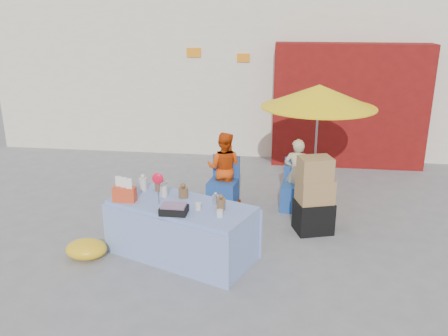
# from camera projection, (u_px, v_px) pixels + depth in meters

# --- Properties ---
(ground) EXTENTS (80.00, 80.00, 0.00)m
(ground) POSITION_uv_depth(u_px,v_px,m) (218.00, 247.00, 6.82)
(ground) COLOR slate
(ground) RESTS_ON ground
(backdrop) EXTENTS (14.00, 8.00, 7.80)m
(backdrop) POSITION_uv_depth(u_px,v_px,m) (277.00, 15.00, 12.83)
(backdrop) COLOR silver
(backdrop) RESTS_ON ground
(market_table) EXTENTS (2.19, 1.61, 1.20)m
(market_table) POSITION_uv_depth(u_px,v_px,m) (181.00, 229.00, 6.48)
(market_table) COLOR #7F95CC
(market_table) RESTS_ON ground
(chair_left) EXTENTS (0.54, 0.53, 0.85)m
(chair_left) POSITION_uv_depth(u_px,v_px,m) (223.00, 191.00, 8.21)
(chair_left) COLOR #214797
(chair_left) RESTS_ON ground
(chair_right) EXTENTS (0.54, 0.53, 0.85)m
(chair_right) POSITION_uv_depth(u_px,v_px,m) (296.00, 195.00, 8.05)
(chair_right) COLOR #214797
(chair_right) RESTS_ON ground
(vendor_orange) EXTENTS (0.68, 0.56, 1.27)m
(vendor_orange) POSITION_uv_depth(u_px,v_px,m) (224.00, 168.00, 8.21)
(vendor_orange) COLOR #D8430B
(vendor_orange) RESTS_ON ground
(vendor_beige) EXTENTS (0.47, 0.34, 1.20)m
(vendor_beige) POSITION_uv_depth(u_px,v_px,m) (297.00, 173.00, 8.06)
(vendor_beige) COLOR #C7B98D
(vendor_beige) RESTS_ON ground
(umbrella) EXTENTS (1.90, 1.90, 2.09)m
(umbrella) POSITION_uv_depth(u_px,v_px,m) (319.00, 97.00, 7.76)
(umbrella) COLOR gray
(umbrella) RESTS_ON ground
(box_stack) EXTENTS (0.65, 0.59, 1.20)m
(box_stack) POSITION_uv_depth(u_px,v_px,m) (314.00, 198.00, 7.13)
(box_stack) COLOR black
(box_stack) RESTS_ON ground
(tarp_bundle) EXTENTS (0.71, 0.65, 0.26)m
(tarp_bundle) POSITION_uv_depth(u_px,v_px,m) (86.00, 249.00, 6.49)
(tarp_bundle) COLOR yellow
(tarp_bundle) RESTS_ON ground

